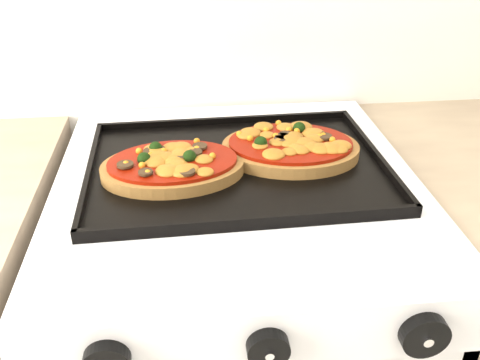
{
  "coord_description": "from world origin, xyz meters",
  "views": [
    {
      "loc": [
        -0.06,
        0.93,
        1.34
      ],
      "look_at": [
        0.02,
        1.66,
        0.92
      ],
      "focal_mm": 40.0,
      "sensor_mm": 36.0,
      "label": 1
    }
  ],
  "objects": [
    {
      "name": "pizza_right",
      "position": [
        0.12,
        1.73,
        0.94
      ],
      "size": [
        0.25,
        0.2,
        0.03
      ],
      "primitive_type": null,
      "rotation": [
        0.0,
        0.0,
        -0.13
      ],
      "color": "#A37838",
      "rests_on": "baking_tray"
    },
    {
      "name": "knob_center",
      "position": [
        0.03,
        1.37,
        0.85
      ],
      "size": [
        0.05,
        0.02,
        0.05
      ],
      "primitive_type": "cylinder",
      "rotation": [
        1.57,
        0.0,
        0.0
      ],
      "color": "black",
      "rests_on": "control_panel"
    },
    {
      "name": "baking_tray",
      "position": [
        0.02,
        1.71,
        0.92
      ],
      "size": [
        0.49,
        0.37,
        0.02
      ],
      "primitive_type": "cube",
      "rotation": [
        0.0,
        0.0,
        0.02
      ],
      "color": "black",
      "rests_on": "stove"
    },
    {
      "name": "pizza_left",
      "position": [
        -0.08,
        1.69,
        0.94
      ],
      "size": [
        0.24,
        0.17,
        0.03
      ],
      "primitive_type": null,
      "rotation": [
        0.0,
        0.0,
        0.06
      ],
      "color": "#A37838",
      "rests_on": "baking_tray"
    },
    {
      "name": "knob_right",
      "position": [
        0.22,
        1.37,
        0.85
      ],
      "size": [
        0.06,
        0.02,
        0.06
      ],
      "primitive_type": "cylinder",
      "rotation": [
        1.57,
        0.0,
        0.0
      ],
      "color": "black",
      "rests_on": "control_panel"
    },
    {
      "name": "control_panel",
      "position": [
        0.02,
        1.39,
        0.85
      ],
      "size": [
        0.6,
        0.02,
        0.09
      ],
      "primitive_type": "cube",
      "color": "silver",
      "rests_on": "stove"
    }
  ]
}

